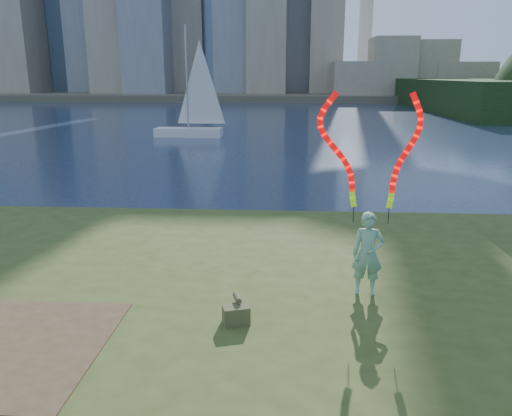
{
  "coord_description": "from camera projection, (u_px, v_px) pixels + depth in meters",
  "views": [
    {
      "loc": [
        2.06,
        -9.52,
        4.69
      ],
      "look_at": [
        1.4,
        1.0,
        1.85
      ],
      "focal_mm": 35.0,
      "sensor_mm": 36.0,
      "label": 1
    }
  ],
  "objects": [
    {
      "name": "canvas_bag",
      "position": [
        236.0,
        313.0,
        8.03
      ],
      "size": [
        0.48,
        0.54,
        0.4
      ],
      "rotation": [
        0.0,
        0.0,
        0.3
      ],
      "color": "#484A2A",
      "rests_on": "grassy_knoll"
    },
    {
      "name": "sailboat",
      "position": [
        192.0,
        118.0,
        38.22
      ],
      "size": [
        5.44,
        1.72,
        8.25
      ],
      "rotation": [
        0.0,
        0.0,
        -0.02
      ],
      "color": "silver",
      "rests_on": "ground"
    },
    {
      "name": "woman_with_ribbons",
      "position": [
        370.0,
        218.0,
        8.82
      ],
      "size": [
        2.01,
        0.41,
        3.93
      ],
      "rotation": [
        0.0,
        0.0,
        -0.09
      ],
      "color": "#1E7A4C",
      "rests_on": "grassy_knoll"
    },
    {
      "name": "ground",
      "position": [
        187.0,
        304.0,
        10.52
      ],
      "size": [
        320.0,
        320.0,
        0.0
      ],
      "primitive_type": "plane",
      "color": "#1A2843",
      "rests_on": "ground"
    },
    {
      "name": "far_shore",
      "position": [
        278.0,
        95.0,
        101.92
      ],
      "size": [
        320.0,
        40.0,
        1.2
      ],
      "primitive_type": "cube",
      "color": "#4D4839",
      "rests_on": "ground"
    },
    {
      "name": "grassy_knoll",
      "position": [
        159.0,
        347.0,
        8.22
      ],
      "size": [
        20.0,
        18.0,
        0.8
      ],
      "color": "#354418",
      "rests_on": "ground"
    }
  ]
}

